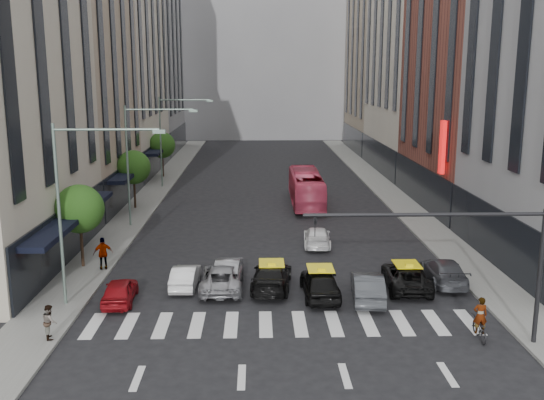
{
  "coord_description": "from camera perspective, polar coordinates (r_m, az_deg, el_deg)",
  "views": [
    {
      "loc": [
        -1.38,
        -24.93,
        11.49
      ],
      "look_at": [
        -0.46,
        10.62,
        4.0
      ],
      "focal_mm": 40.0,
      "sensor_mm": 36.0,
      "label": 1
    }
  ],
  "objects": [
    {
      "name": "building_left_d",
      "position": [
        91.34,
        -11.67,
        13.86
      ],
      "size": [
        8.0,
        18.0,
        30.0
      ],
      "primitive_type": "cube",
      "color": "gray",
      "rests_on": "ground"
    },
    {
      "name": "motorcycle",
      "position": [
        28.68,
        18.93,
        -11.32
      ],
      "size": [
        0.77,
        1.93,
        0.99
      ],
      "primitive_type": "imported",
      "rotation": [
        0.0,
        0.0,
        3.08
      ],
      "color": "black",
      "rests_on": "ground"
    },
    {
      "name": "streetlamp_mid",
      "position": [
        46.1,
        -12.34,
        4.66
      ],
      "size": [
        5.38,
        0.25,
        9.0
      ],
      "color": "gray",
      "rests_on": "sidewalk_left"
    },
    {
      "name": "car_grey_curb",
      "position": [
        35.21,
        15.88,
        -6.46
      ],
      "size": [
        2.15,
        4.78,
        1.36
      ],
      "primitive_type": "imported",
      "rotation": [
        0.0,
        0.0,
        3.09
      ],
      "color": "#3F4146",
      "rests_on": "ground"
    },
    {
      "name": "bus",
      "position": [
        53.55,
        3.23,
        1.13
      ],
      "size": [
        2.58,
        10.84,
        3.02
      ],
      "primitive_type": "imported",
      "rotation": [
        0.0,
        0.0,
        3.14
      ],
      "color": "#CA3B59",
      "rests_on": "ground"
    },
    {
      "name": "car_white_front",
      "position": [
        33.59,
        -8.16,
        -7.12
      ],
      "size": [
        1.4,
        3.76,
        1.23
      ],
      "primitive_type": "imported",
      "rotation": [
        0.0,
        0.0,
        3.11
      ],
      "color": "white",
      "rests_on": "ground"
    },
    {
      "name": "car_silver",
      "position": [
        33.02,
        -4.73,
        -7.27
      ],
      "size": [
        2.28,
        4.87,
        1.35
      ],
      "primitive_type": "imported",
      "rotation": [
        0.0,
        0.0,
        3.15
      ],
      "color": "#949499",
      "rests_on": "ground"
    },
    {
      "name": "taxi_left",
      "position": [
        32.99,
        -0.04,
        -7.17
      ],
      "size": [
        2.5,
        5.12,
        1.43
      ],
      "primitive_type": "imported",
      "rotation": [
        0.0,
        0.0,
        3.04
      ],
      "color": "black",
      "rests_on": "ground"
    },
    {
      "name": "building_right_d",
      "position": [
        91.82,
        10.35,
        13.27
      ],
      "size": [
        8.0,
        18.0,
        28.0
      ],
      "primitive_type": "cube",
      "color": "tan",
      "rests_on": "ground"
    },
    {
      "name": "liberty_sign",
      "position": [
        47.37,
        15.75,
        4.79
      ],
      "size": [
        0.3,
        0.7,
        4.0
      ],
      "color": "red",
      "rests_on": "ground"
    },
    {
      "name": "tree_near",
      "position": [
        37.28,
        -17.67,
        -0.81
      ],
      "size": [
        2.88,
        2.88,
        4.95
      ],
      "color": "black",
      "rests_on": "sidewalk_left"
    },
    {
      "name": "car_row2_right",
      "position": [
        41.1,
        4.27,
        -3.46
      ],
      "size": [
        2.06,
        4.45,
        1.26
      ],
      "primitive_type": "imported",
      "rotation": [
        0.0,
        0.0,
        3.07
      ],
      "color": "white",
      "rests_on": "ground"
    },
    {
      "name": "building_left_b",
      "position": [
        55.19,
        -18.32,
        11.84
      ],
      "size": [
        8.0,
        16.0,
        24.0
      ],
      "primitive_type": "cube",
      "color": "tan",
      "rests_on": "ground"
    },
    {
      "name": "car_row2_left",
      "position": [
        34.48,
        -4.11,
        -6.47
      ],
      "size": [
        1.6,
        3.98,
        1.29
      ],
      "primitive_type": "imported",
      "rotation": [
        0.0,
        0.0,
        3.08
      ],
      "color": "gray",
      "rests_on": "ground"
    },
    {
      "name": "sidewalk_right",
      "position": [
        57.56,
        11.48,
        0.21
      ],
      "size": [
        3.0,
        96.0,
        0.15
      ],
      "primitive_type": "cube",
      "color": "slate",
      "rests_on": "ground"
    },
    {
      "name": "ground",
      "position": [
        27.48,
        1.58,
        -12.82
      ],
      "size": [
        160.0,
        160.0,
        0.0
      ],
      "primitive_type": "plane",
      "color": "black",
      "rests_on": "ground"
    },
    {
      "name": "traffic_signal",
      "position": [
        26.54,
        18.63,
        -4.08
      ],
      "size": [
        10.1,
        0.2,
        6.0
      ],
      "color": "black",
      "rests_on": "ground"
    },
    {
      "name": "taxi_right",
      "position": [
        33.84,
        12.52,
        -7.04
      ],
      "size": [
        2.55,
        4.98,
        1.35
      ],
      "primitive_type": "imported",
      "rotation": [
        0.0,
        0.0,
        3.07
      ],
      "color": "black",
      "rests_on": "ground"
    },
    {
      "name": "building_right_b",
      "position": [
        55.11,
        18.49,
        12.87
      ],
      "size": [
        8.0,
        18.0,
        26.0
      ],
      "primitive_type": "cube",
      "color": "brown",
      "rests_on": "ground"
    },
    {
      "name": "sidewalk_left",
      "position": [
        57.01,
        -11.67,
        0.09
      ],
      "size": [
        3.0,
        96.0,
        0.15
      ],
      "primitive_type": "cube",
      "color": "slate",
      "rests_on": "ground"
    },
    {
      "name": "tree_mid",
      "position": [
        52.57,
        -12.91,
        3.02
      ],
      "size": [
        2.88,
        2.88,
        4.95
      ],
      "color": "black",
      "rests_on": "sidewalk_left"
    },
    {
      "name": "building_far",
      "position": [
        110.13,
        -0.79,
        15.28
      ],
      "size": [
        30.0,
        10.0,
        36.0
      ],
      "primitive_type": "cube",
      "color": "gray",
      "rests_on": "ground"
    },
    {
      "name": "car_red",
      "position": [
        32.04,
        -14.13,
        -8.28
      ],
      "size": [
        1.69,
        3.8,
        1.27
      ],
      "primitive_type": "imported",
      "rotation": [
        0.0,
        0.0,
        3.19
      ],
      "color": "maroon",
      "rests_on": "ground"
    },
    {
      "name": "building_left_c",
      "position": [
        72.92,
        -14.46,
        16.65
      ],
      "size": [
        8.0,
        20.0,
        36.0
      ],
      "primitive_type": "cube",
      "color": "beige",
      "rests_on": "ground"
    },
    {
      "name": "tree_far",
      "position": [
        68.19,
        -10.3,
        5.1
      ],
      "size": [
        2.88,
        2.88,
        4.95
      ],
      "color": "black",
      "rests_on": "sidewalk_left"
    },
    {
      "name": "streetlamp_far",
      "position": [
        61.79,
        -9.59,
        6.54
      ],
      "size": [
        5.38,
        0.25,
        9.0
      ],
      "color": "gray",
      "rests_on": "sidewalk_left"
    },
    {
      "name": "taxi_center",
      "position": [
        31.9,
        4.55,
        -7.78
      ],
      "size": [
        1.95,
        4.58,
        1.54
      ],
      "primitive_type": "imported",
      "rotation": [
        0.0,
        0.0,
        3.17
      ],
      "color": "black",
      "rests_on": "ground"
    },
    {
      "name": "pedestrian_far",
      "position": [
        36.95,
        -15.6,
        -4.87
      ],
      "size": [
        1.22,
        0.8,
        1.93
      ],
      "primitive_type": "imported",
      "rotation": [
        0.0,
        0.0,
        3.45
      ],
      "color": "gray",
      "rests_on": "sidewalk_left"
    },
    {
      "name": "pedestrian_near",
      "position": [
        28.46,
        -20.2,
        -10.69
      ],
      "size": [
        0.82,
        0.91,
        1.52
      ],
      "primitive_type": "imported",
      "rotation": [
        0.0,
        0.0,
        1.97
      ],
      "color": "gray",
      "rests_on": "sidewalk_left"
    },
    {
      "name": "rider",
      "position": [
        28.2,
        19.11,
        -8.82
      ],
      "size": [
        0.63,
        0.44,
        1.68
      ],
      "primitive_type": "imported",
      "rotation": [
        0.0,
        0.0,
        3.08
      ],
      "color": "gray",
      "rests_on": "motorcycle"
    },
    {
      "name": "streetlamp_near",
      "position": [
        30.71,
        -17.84,
        0.84
      ],
      "size": [
        5.38,
        0.25,
        9.0
      ],
      "color": "gray",
      "rests_on": "sidewalk_left"
    },
    {
      "name": "car_grey_mid",
      "position": [
        31.8,
        9.0,
        -8.06
      ],
      "size": [
        1.96,
        4.51,
        1.44
      ],
      "primitive_type": "imported",
      "rotation": [
        0.0,
        0.0,
        3.04
      ],
      "color": "#393C40",
      "rests_on": "ground"
    }
  ]
}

